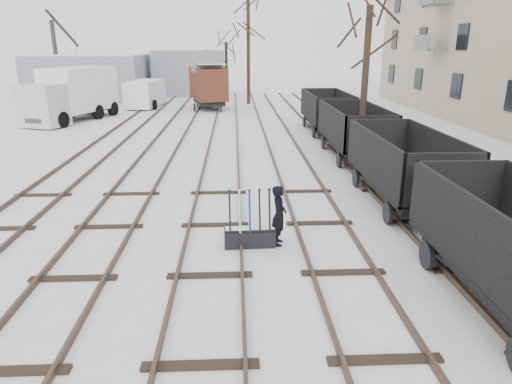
% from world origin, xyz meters
% --- Properties ---
extents(ground, '(120.00, 120.00, 0.00)m').
position_xyz_m(ground, '(0.00, 0.00, 0.00)').
color(ground, white).
rests_on(ground, ground).
extents(tracks, '(13.90, 52.00, 0.16)m').
position_xyz_m(tracks, '(-0.00, 13.67, 0.07)').
color(tracks, black).
rests_on(tracks, ground).
extents(shed_left, '(10.00, 8.00, 4.10)m').
position_xyz_m(shed_left, '(-13.00, 36.00, 2.05)').
color(shed_left, gray).
rests_on(shed_left, ground).
extents(shed_right, '(7.00, 6.00, 4.50)m').
position_xyz_m(shed_right, '(-4.00, 40.00, 2.25)').
color(shed_right, gray).
rests_on(shed_right, ground).
extents(ground_frame, '(1.32, 0.48, 1.49)m').
position_xyz_m(ground_frame, '(0.94, 1.59, 0.28)').
color(ground_frame, black).
rests_on(ground_frame, ground).
extents(worker, '(0.44, 0.62, 1.58)m').
position_xyz_m(worker, '(1.69, 1.69, 0.79)').
color(worker, black).
rests_on(worker, ground).
extents(freight_wagon_b, '(2.26, 5.65, 2.31)m').
position_xyz_m(freight_wagon_b, '(6.00, 4.77, 0.88)').
color(freight_wagon_b, black).
rests_on(freight_wagon_b, ground).
extents(freight_wagon_c, '(2.26, 5.65, 2.31)m').
position_xyz_m(freight_wagon_c, '(6.00, 11.17, 0.88)').
color(freight_wagon_c, black).
rests_on(freight_wagon_c, ground).
extents(freight_wagon_d, '(2.26, 5.65, 2.31)m').
position_xyz_m(freight_wagon_d, '(6.00, 17.57, 0.88)').
color(freight_wagon_d, black).
rests_on(freight_wagon_d, ground).
extents(box_van_wagon, '(3.56, 5.12, 3.55)m').
position_xyz_m(box_van_wagon, '(-1.49, 28.16, 2.07)').
color(box_van_wagon, black).
rests_on(box_van_wagon, ground).
extents(lorry, '(4.15, 8.03, 3.49)m').
position_xyz_m(lorry, '(-10.28, 22.45, 1.79)').
color(lorry, black).
rests_on(lorry, ground).
extents(panel_van, '(2.70, 5.13, 2.16)m').
position_xyz_m(panel_van, '(-6.75, 29.40, 1.13)').
color(panel_van, white).
rests_on(panel_van, ground).
extents(crane, '(1.93, 4.76, 7.98)m').
position_xyz_m(crane, '(-15.78, 35.58, 2.10)').
color(crane, '#2A2A2F').
rests_on(crane, ground).
extents(tree_near, '(0.30, 0.30, 6.53)m').
position_xyz_m(tree_near, '(6.35, 11.21, 3.27)').
color(tree_near, black).
rests_on(tree_near, ground).
extents(tree_far_left, '(0.30, 0.30, 5.25)m').
position_xyz_m(tree_far_left, '(-0.21, 40.45, 2.63)').
color(tree_far_left, black).
rests_on(tree_far_left, ground).
extents(tree_far_right, '(0.30, 0.30, 9.09)m').
position_xyz_m(tree_far_right, '(1.82, 31.42, 4.55)').
color(tree_far_right, black).
rests_on(tree_far_right, ground).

